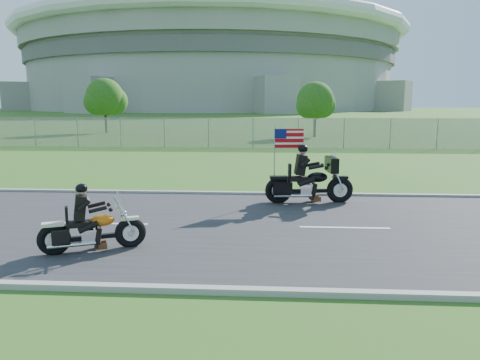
{
  "coord_description": "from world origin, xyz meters",
  "views": [
    {
      "loc": [
        2.16,
        -11.23,
        3.11
      ],
      "look_at": [
        1.43,
        0.0,
        1.2
      ],
      "focal_mm": 35.0,
      "sensor_mm": 36.0,
      "label": 1
    }
  ],
  "objects": [
    {
      "name": "ground",
      "position": [
        0.0,
        0.0,
        0.0
      ],
      "size": [
        420.0,
        420.0,
        0.0
      ],
      "primitive_type": "plane",
      "color": "#2F561A",
      "rests_on": "ground"
    },
    {
      "name": "road",
      "position": [
        0.0,
        0.0,
        0.02
      ],
      "size": [
        120.0,
        8.0,
        0.04
      ],
      "primitive_type": "cube",
      "color": "#28282B",
      "rests_on": "ground"
    },
    {
      "name": "curb_north",
      "position": [
        0.0,
        4.05,
        0.05
      ],
      "size": [
        120.0,
        0.18,
        0.12
      ],
      "primitive_type": "cube",
      "color": "#9E9B93",
      "rests_on": "ground"
    },
    {
      "name": "curb_south",
      "position": [
        0.0,
        -4.05,
        0.05
      ],
      "size": [
        120.0,
        0.18,
        0.12
      ],
      "primitive_type": "cube",
      "color": "#9E9B93",
      "rests_on": "ground"
    },
    {
      "name": "fence",
      "position": [
        -5.0,
        20.0,
        1.0
      ],
      "size": [
        60.0,
        0.03,
        2.0
      ],
      "primitive_type": "cube",
      "color": "gray",
      "rests_on": "ground"
    },
    {
      "name": "stadium",
      "position": [
        -20.0,
        170.0,
        15.58
      ],
      "size": [
        140.4,
        140.4,
        29.2
      ],
      "color": "#A3A099",
      "rests_on": "ground"
    },
    {
      "name": "tree_fence_near",
      "position": [
        6.04,
        30.04,
        2.97
      ],
      "size": [
        3.52,
        3.28,
        4.75
      ],
      "color": "#382316",
      "rests_on": "ground"
    },
    {
      "name": "tree_fence_mid",
      "position": [
        -13.95,
        34.04,
        3.3
      ],
      "size": [
        3.96,
        3.69,
        5.3
      ],
      "color": "#382316",
      "rests_on": "ground"
    },
    {
      "name": "motorcycle_lead",
      "position": [
        -1.51,
        -2.11,
        0.47
      ],
      "size": [
        2.06,
        1.1,
        1.47
      ],
      "rotation": [
        0.0,
        0.0,
        0.41
      ],
      "color": "black",
      "rests_on": "ground"
    },
    {
      "name": "motorcycle_follow",
      "position": [
        3.35,
        2.88,
        0.62
      ],
      "size": [
        2.71,
        0.95,
        2.26
      ],
      "rotation": [
        0.0,
        0.0,
        0.11
      ],
      "color": "black",
      "rests_on": "ground"
    }
  ]
}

